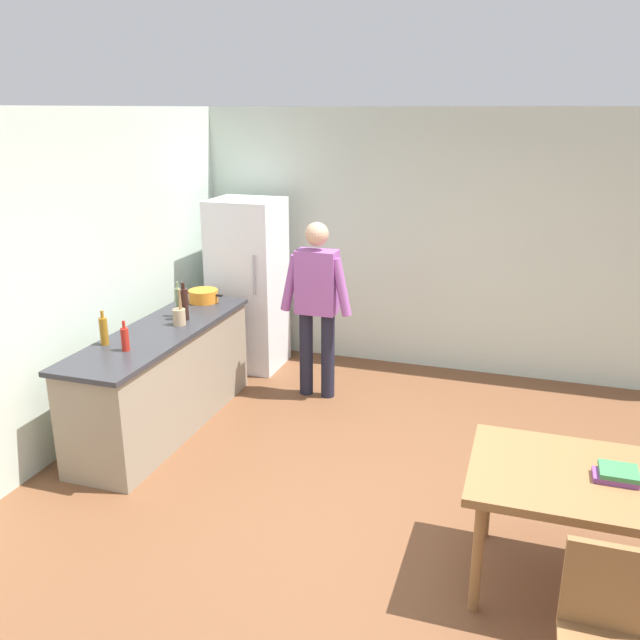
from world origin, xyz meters
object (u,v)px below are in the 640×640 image
Objects in this scene: bottle_oil_amber at (104,331)px; book_stack at (617,475)px; refrigerator at (248,285)px; dining_table at (598,489)px; utensil_jar at (179,316)px; bottle_sauce_red at (125,339)px; chair at (610,637)px; person at (317,299)px; cooking_pot at (203,296)px; bottle_vinegar_tall at (178,302)px; bottle_wine_dark at (184,304)px.

bottle_oil_amber is 1.20× the size of book_stack.
refrigerator is at bearing 141.43° from book_stack.
utensil_jar reaches higher than dining_table.
bottle_oil_amber reaches higher than bottle_sauce_red.
utensil_jar is 3.62m from book_stack.
person is at bearing 131.89° from chair.
person is 1.88m from bottle_sauce_red.
cooking_pot is 1.67× the size of bottle_sauce_red.
book_stack is at bearing -22.76° from bottle_vinegar_tall.
chair is at bearing -34.06° from utensil_jar.
book_stack is at bearing -41.40° from person.
bottle_sauce_red is at bearing -92.14° from refrigerator.
bottle_sauce_red reaches higher than cooking_pot.
cooking_pot is at bearing 144.41° from chair.
chair is at bearing -48.03° from refrigerator.
chair is 4.13m from bottle_wine_dark.
utensil_jar is 0.70m from bottle_oil_amber.
bottle_wine_dark is at bearing 149.36° from chair.
utensil_jar is at bearing 159.55° from book_stack.
chair is 3.25× the size of bottle_oil_amber.
bottle_vinegar_tall is at bearing 77.50° from bottle_oil_amber.
bottle_wine_dark reaches higher than cooking_pot.
bottle_oil_amber is (-0.24, 0.07, 0.02)m from bottle_sauce_red.
chair is at bearing -35.50° from bottle_wine_dark.
utensil_jar is 1.37× the size of book_stack.
chair is (3.30, -3.67, -0.37)m from refrigerator.
bottle_vinegar_tall is (-0.12, 0.21, 0.06)m from utensil_jar.
bottle_oil_amber is at bearing -109.88° from bottle_wine_dark.
bottle_sauce_red is 0.91m from bottle_vinegar_tall.
bottle_oil_amber is at bearing -102.50° from bottle_vinegar_tall.
cooking_pot is at bearing 92.54° from bottle_sauce_red.
bottle_oil_amber reaches higher than dining_table.
book_stack is (3.39, -1.26, -0.20)m from utensil_jar.
cooking_pot is 1.43× the size of bottle_oil_amber.
dining_table is 3.44m from bottle_sauce_red.
bottle_vinegar_tall is (-1.08, -0.67, 0.06)m from person.
utensil_jar is (-3.31, 1.27, 0.31)m from dining_table.
utensil_jar is at bearing -137.32° from person.
bottle_vinegar_tall reaches higher than dining_table.
cooking_pot reaches higher than book_stack.
bottle_wine_dark is at bearing -34.70° from bottle_vinegar_tall.
cooking_pot is 0.71m from utensil_jar.
person is 5.00× the size of bottle_wine_dark.
bottle_sauce_red is 0.71× the size of bottle_wine_dark.
person reaches higher than book_stack.
dining_table is 3.69m from bottle_oil_amber.
book_stack is at bearing 90.04° from chair.
utensil_jar is 0.25m from bottle_vinegar_tall.
cooking_pot is at bearing -100.89° from refrigerator.
chair is 3.74m from bottle_sauce_red.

